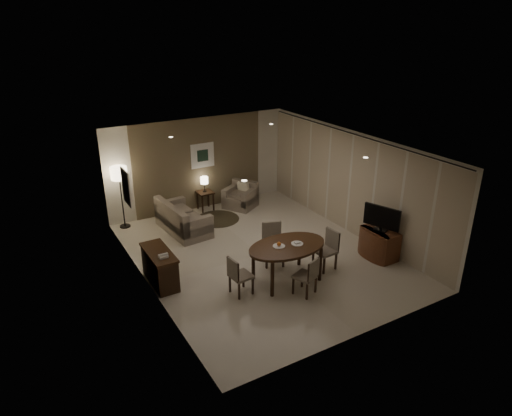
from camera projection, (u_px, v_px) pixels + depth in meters
room_shell at (252, 197)px, 10.82m from camera, size 5.50×7.00×2.70m
taupe_accent at (199, 164)px, 13.28m from camera, size 3.96×0.03×2.70m
curtain_wall at (350, 184)px, 11.76m from camera, size 0.08×6.70×2.58m
curtain_rod at (354, 134)px, 11.25m from camera, size 0.03×6.80×0.03m
art_back_frame at (202, 155)px, 13.21m from camera, size 0.72×0.03×0.72m
art_back_canvas at (203, 156)px, 13.20m from camera, size 0.34×0.01×0.34m
art_left_frame at (126, 188)px, 10.00m from camera, size 0.03×0.60×0.80m
art_left_canvas at (127, 187)px, 10.01m from camera, size 0.01×0.46×0.64m
downlight_nl at (244, 181)px, 7.90m from camera, size 0.10×0.10×0.01m
downlight_nr at (366, 158)px, 9.20m from camera, size 0.10×0.10×0.01m
downlight_fl at (171, 137)px, 10.77m from camera, size 0.10×0.10×0.01m
downlight_fr at (271, 124)px, 12.07m from camera, size 0.10×0.10×0.01m
console_desk at (160, 267)px, 9.72m from camera, size 0.48×1.20×0.75m
telephone at (163, 256)px, 9.32m from camera, size 0.20×0.14×0.09m
tv_cabinet at (379, 243)px, 10.81m from camera, size 0.48×0.90×0.70m
flat_tv at (382, 218)px, 10.54m from camera, size 0.36×0.85×0.60m
dining_table at (287, 263)px, 9.83m from camera, size 1.78×1.11×0.83m
chair_near at (305, 276)px, 9.33m from camera, size 0.53×0.53×0.84m
chair_far at (273, 245)px, 10.44m from camera, size 0.60×0.60×0.97m
chair_left at (241, 275)px, 9.33m from camera, size 0.45×0.45×0.85m
chair_right at (325, 251)px, 10.25m from camera, size 0.47×0.47×0.91m
plate_a at (279, 246)px, 9.62m from camera, size 0.26×0.26×0.02m
plate_b at (297, 244)px, 9.73m from camera, size 0.26×0.26×0.02m
fruit_apple at (279, 244)px, 9.60m from camera, size 0.09×0.09×0.09m
napkin at (297, 243)px, 9.72m from camera, size 0.12×0.08×0.03m
round_rug at (218, 219)px, 12.96m from camera, size 1.22×1.22×0.01m
sofa at (183, 217)px, 12.10m from camera, size 1.81×1.02×0.82m
armchair at (240, 195)px, 13.64m from camera, size 1.13×1.14×0.76m
side_table at (205, 201)px, 13.50m from camera, size 0.44×0.44×0.57m
table_lamp at (204, 183)px, 13.31m from camera, size 0.22×0.22×0.50m
floor_lamp at (122, 198)px, 12.16m from camera, size 0.43×0.43×1.71m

